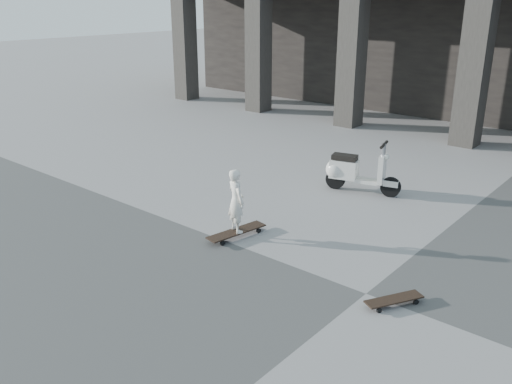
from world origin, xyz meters
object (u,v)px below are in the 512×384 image
Objects in this scene: skateboard_spare at (394,300)px; scooter at (350,171)px; longboard at (237,232)px; child at (236,201)px.

skateboard_spare is 0.53× the size of scooter.
skateboard_spare is at bearing -85.20° from longboard.
scooter is at bearing 67.27° from skateboard_spare.
child is at bearing 113.98° from skateboard_spare.
scooter reaches higher than skateboard_spare.
scooter is at bearing -73.58° from child.
longboard is 0.74× the size of scooter.
skateboard_spare is 3.02m from child.
longboard is at bearing -109.45° from scooter.
scooter is (0.26, 3.16, 0.34)m from longboard.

